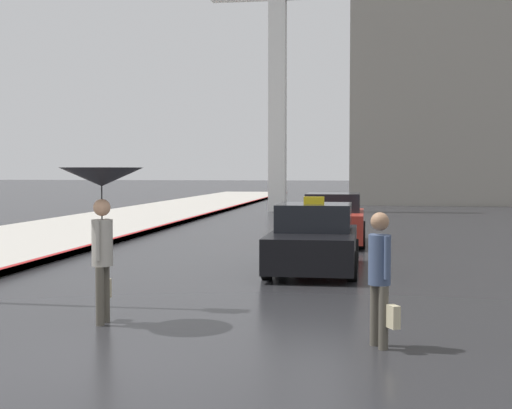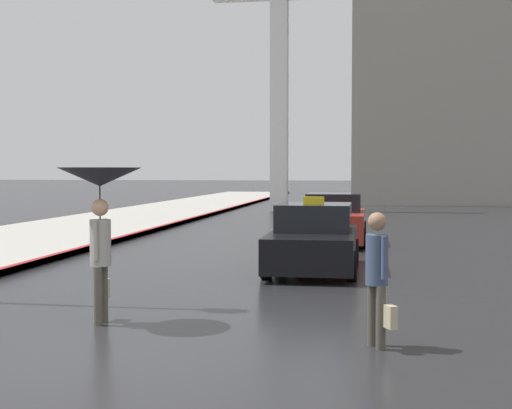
{
  "view_description": "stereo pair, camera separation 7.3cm",
  "coord_description": "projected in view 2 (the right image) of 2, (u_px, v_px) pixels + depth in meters",
  "views": [
    {
      "loc": [
        3.14,
        -7.53,
        2.19
      ],
      "look_at": [
        0.61,
        8.9,
        1.4
      ],
      "focal_mm": 50.0,
      "sensor_mm": 36.0,
      "label": 1
    },
    {
      "loc": [
        3.21,
        -7.52,
        2.19
      ],
      "look_at": [
        0.61,
        8.9,
        1.4
      ],
      "focal_mm": 50.0,
      "sensor_mm": 36.0,
      "label": 2
    }
  ],
  "objects": [
    {
      "name": "ground_plane",
      "position": [
        79.0,
        365.0,
        8.02
      ],
      "size": [
        300.0,
        300.0,
        0.0
      ],
      "primitive_type": "plane",
      "color": "#262628"
    },
    {
      "name": "taxi",
      "position": [
        314.0,
        241.0,
        15.52
      ],
      "size": [
        1.91,
        4.06,
        1.63
      ],
      "rotation": [
        0.0,
        0.0,
        3.14
      ],
      "color": "black",
      "rests_on": "ground_plane"
    },
    {
      "name": "sedan_red",
      "position": [
        334.0,
        221.0,
        21.31
      ],
      "size": [
        1.91,
        4.17,
        1.51
      ],
      "rotation": [
        0.0,
        0.0,
        3.14
      ],
      "color": "#A52D23",
      "rests_on": "ground_plane"
    },
    {
      "name": "pedestrian_with_umbrella",
      "position": [
        100.0,
        194.0,
        10.11
      ],
      "size": [
        1.18,
        1.18,
        2.24
      ],
      "rotation": [
        0.0,
        0.0,
        1.57
      ],
      "color": "#4C473D",
      "rests_on": "ground_plane"
    },
    {
      "name": "pedestrian_man",
      "position": [
        377.0,
        272.0,
        8.77
      ],
      "size": [
        0.44,
        0.51,
        1.68
      ],
      "rotation": [
        0.0,
        0.0,
        -1.08
      ],
      "color": "#4C473D",
      "rests_on": "ground_plane"
    },
    {
      "name": "building_tower_near",
      "position": [
        455.0,
        15.0,
        46.99
      ],
      "size": [
        13.24,
        8.38,
        24.86
      ],
      "color": "gray",
      "rests_on": "ground_plane"
    },
    {
      "name": "monument_cross",
      "position": [
        279.0,
        38.0,
        37.99
      ],
      "size": [
        7.2,
        0.9,
        16.37
      ],
      "color": "white",
      "rests_on": "ground_plane"
    }
  ]
}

